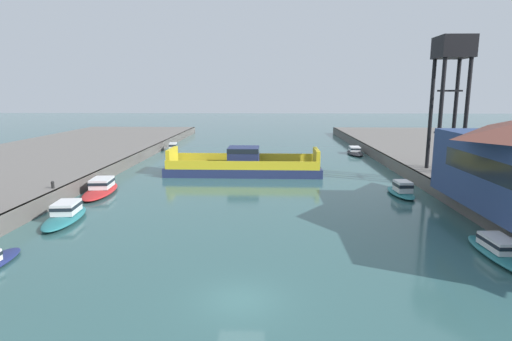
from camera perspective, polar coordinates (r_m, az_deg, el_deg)
The scene contains 11 objects.
ground_plane at distance 22.12m, azimuth -2.20°, elevation -17.61°, with size 400.00×400.00×0.00m, color #335B5B.
chain_ferry at distance 54.37m, azimuth -1.72°, elevation 0.72°, with size 20.16×7.08×3.52m.
moored_boat_near_left at distance 37.88m, azimuth -24.95°, elevation -5.52°, with size 3.21×7.36×1.53m.
moored_boat_near_right at distance 31.21m, azimuth 30.93°, elevation -9.61°, with size 2.46×7.75×1.27m.
moored_boat_mid_right at distance 73.86m, azimuth 13.56°, elevation 2.60°, with size 2.69×7.63×1.28m.
moored_boat_far_left at distance 76.89m, azimuth -11.46°, elevation 3.06°, with size 2.63×6.43×1.51m.
moored_boat_far_right at distance 45.21m, azimuth 19.55°, elevation -2.57°, with size 2.36×5.86×1.61m.
moored_boat_upstream_a at distance 46.63m, azimuth -20.71°, elevation -2.29°, with size 3.55×8.54×1.56m.
crane_tower at distance 52.27m, azimuth 25.58°, elevation 13.18°, with size 3.66×3.66×15.13m.
bollard_left_far at distance 43.51m, azimuth -26.38°, elevation -1.72°, with size 0.32×0.32×0.71m.
bollard_right_far at distance 41.57m, azimuth 26.95°, elevation -2.30°, with size 0.32×0.32×0.71m.
Camera 1 is at (1.43, -19.43, 10.49)m, focal length 28.82 mm.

